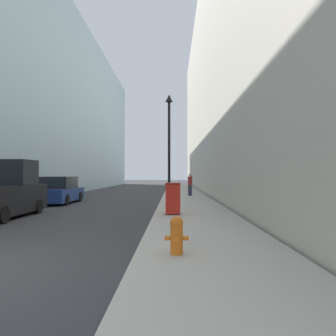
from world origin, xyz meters
TOP-DOWN VIEW (x-y plane):
  - sidewalk_right at (5.46, 18.00)m, footprint 3.38×60.00m
  - building_left_glass at (-10.62, 26.00)m, footprint 12.00×60.00m
  - building_right_stone at (13.25, 26.00)m, footprint 12.00×60.00m
  - fire_hydrant at (4.64, 1.09)m, footprint 0.50×0.38m
  - trash_bin at (4.55, 7.83)m, footprint 0.61×0.69m
  - lamppost at (4.35, 11.81)m, footprint 0.40×0.40m
  - pickup_truck at (-2.55, 7.89)m, footprint 2.13×4.92m
  - parked_sedan_near at (-2.49, 14.50)m, footprint 1.99×4.48m
  - pedestrian_on_sidewalk at (5.85, 19.55)m, footprint 0.34×0.22m

SIDE VIEW (x-z plane):
  - sidewalk_right at x=5.46m, z-range 0.00..0.16m
  - fire_hydrant at x=4.64m, z-range 0.18..0.95m
  - parked_sedan_near at x=-2.49m, z-range -0.08..1.57m
  - trash_bin at x=4.55m, z-range 0.17..1.45m
  - pickup_truck at x=-2.55m, z-range -0.23..2.19m
  - pedestrian_on_sidewalk at x=5.85m, z-range 0.16..1.85m
  - lamppost at x=4.35m, z-range 0.69..6.60m
  - building_left_glass at x=-10.62m, z-range 0.00..17.70m
  - building_right_stone at x=13.25m, z-range 0.00..21.00m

